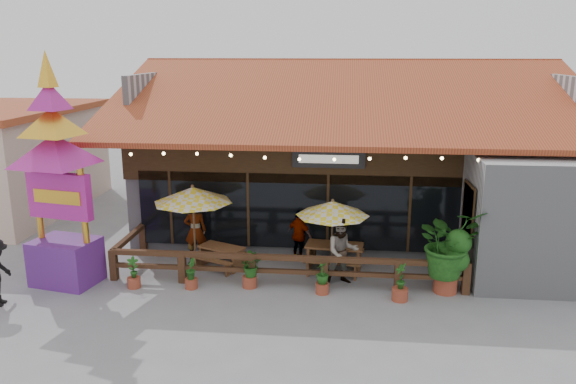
# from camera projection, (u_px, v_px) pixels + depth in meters

# --- Properties ---
(ground) EXTENTS (100.00, 100.00, 0.00)m
(ground) POSITION_uv_depth(u_px,v_px,m) (342.00, 282.00, 15.94)
(ground) COLOR gray
(ground) RESTS_ON ground
(restaurant_building) EXTENTS (15.50, 14.73, 6.09)m
(restaurant_building) POSITION_uv_depth(u_px,v_px,m) (352.00, 161.00, 21.75)
(restaurant_building) COLOR #A1A1A6
(restaurant_building) RESTS_ON ground
(patio_railing) EXTENTS (10.00, 2.60, 0.92)m
(patio_railing) POSITION_uv_depth(u_px,v_px,m) (262.00, 262.00, 15.75)
(patio_railing) COLOR #4A2A1A
(patio_railing) RESTS_ON ground
(umbrella_left) EXTENTS (2.40, 2.40, 2.53)m
(umbrella_left) POSITION_uv_depth(u_px,v_px,m) (193.00, 195.00, 16.66)
(umbrella_left) COLOR brown
(umbrella_left) RESTS_ON ground
(umbrella_right) EXTENTS (2.15, 2.15, 2.27)m
(umbrella_right) POSITION_uv_depth(u_px,v_px,m) (333.00, 209.00, 16.05)
(umbrella_right) COLOR brown
(umbrella_right) RESTS_ON ground
(picnic_table_left) EXTENTS (1.73, 1.64, 0.66)m
(picnic_table_left) POSITION_uv_depth(u_px,v_px,m) (222.00, 253.00, 16.90)
(picnic_table_left) COLOR brown
(picnic_table_left) RESTS_ON ground
(picnic_table_right) EXTENTS (1.82, 1.61, 0.81)m
(picnic_table_right) POSITION_uv_depth(u_px,v_px,m) (334.00, 253.00, 16.65)
(picnic_table_right) COLOR brown
(picnic_table_right) RESTS_ON ground
(thai_sign_tower) EXTENTS (2.99, 2.99, 6.88)m
(thai_sign_tower) POSITION_uv_depth(u_px,v_px,m) (55.00, 156.00, 14.99)
(thai_sign_tower) COLOR #5D2382
(thai_sign_tower) RESTS_ON ground
(tropical_plant) EXTENTS (2.15, 2.03, 2.38)m
(tropical_plant) POSITION_uv_depth(u_px,v_px,m) (448.00, 245.00, 14.93)
(tropical_plant) COLOR brown
(tropical_plant) RESTS_ON ground
(diner_a) EXTENTS (0.74, 0.55, 1.86)m
(diner_a) POSITION_uv_depth(u_px,v_px,m) (195.00, 230.00, 17.48)
(diner_a) COLOR #392612
(diner_a) RESTS_ON ground
(diner_b) EXTENTS (1.06, 0.91, 1.89)m
(diner_b) POSITION_uv_depth(u_px,v_px,m) (342.00, 251.00, 15.61)
(diner_b) COLOR #392612
(diner_b) RESTS_ON ground
(diner_c) EXTENTS (0.99, 0.84, 1.59)m
(diner_c) POSITION_uv_depth(u_px,v_px,m) (299.00, 235.00, 17.46)
(diner_c) COLOR #392612
(diner_c) RESTS_ON ground
(planter_a) EXTENTS (0.37, 0.37, 0.90)m
(planter_a) POSITION_uv_depth(u_px,v_px,m) (133.00, 275.00, 15.46)
(planter_a) COLOR brown
(planter_a) RESTS_ON ground
(planter_b) EXTENTS (0.35, 0.35, 0.86)m
(planter_b) POSITION_uv_depth(u_px,v_px,m) (191.00, 275.00, 15.41)
(planter_b) COLOR brown
(planter_b) RESTS_ON ground
(planter_c) EXTENTS (0.78, 0.77, 0.98)m
(planter_c) POSITION_uv_depth(u_px,v_px,m) (250.00, 268.00, 15.44)
(planter_c) COLOR brown
(planter_c) RESTS_ON ground
(planter_d) EXTENTS (0.48, 0.48, 0.90)m
(planter_d) POSITION_uv_depth(u_px,v_px,m) (322.00, 278.00, 15.06)
(planter_d) COLOR brown
(planter_d) RESTS_ON ground
(planter_e) EXTENTS (0.42, 0.42, 1.03)m
(planter_e) POSITION_uv_depth(u_px,v_px,m) (400.00, 285.00, 14.64)
(planter_e) COLOR brown
(planter_e) RESTS_ON ground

